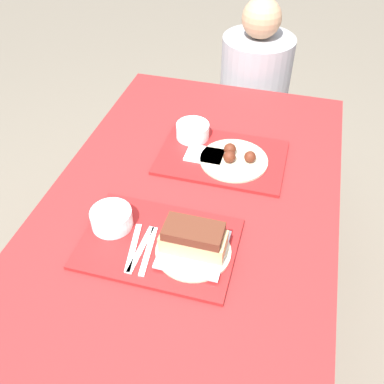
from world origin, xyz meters
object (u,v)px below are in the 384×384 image
(wings_plate_far, at_px, (234,158))
(bowl_coleslaw_far, at_px, (193,130))
(tray_near, at_px, (159,243))
(brisket_sandwich_plate, at_px, (193,242))
(tray_far, at_px, (222,157))
(person_seated_across, at_px, (255,79))
(bowl_coleslaw_near, at_px, (111,218))

(wings_plate_far, bearing_deg, bowl_coleslaw_far, 150.58)
(tray_near, height_order, brisket_sandwich_plate, brisket_sandwich_plate)
(tray_near, bearing_deg, wings_plate_far, 72.03)
(tray_far, bearing_deg, wings_plate_far, -18.67)
(tray_far, height_order, person_seated_across, person_seated_across)
(brisket_sandwich_plate, bearing_deg, bowl_coleslaw_near, 172.14)
(person_seated_across, bearing_deg, bowl_coleslaw_far, -101.72)
(bowl_coleslaw_far, bearing_deg, bowl_coleslaw_near, -102.82)
(brisket_sandwich_plate, bearing_deg, bowl_coleslaw_far, 105.46)
(brisket_sandwich_plate, bearing_deg, wings_plate_far, 85.82)
(tray_far, height_order, brisket_sandwich_plate, brisket_sandwich_plate)
(bowl_coleslaw_near, bearing_deg, bowl_coleslaw_far, 77.18)
(tray_far, relative_size, bowl_coleslaw_far, 3.63)
(wings_plate_far, bearing_deg, tray_near, -107.97)
(bowl_coleslaw_near, bearing_deg, person_seated_across, 77.81)
(bowl_coleslaw_far, bearing_deg, person_seated_across, 78.28)
(person_seated_across, bearing_deg, bowl_coleslaw_near, -102.19)
(tray_far, xyz_separation_m, brisket_sandwich_plate, (0.02, -0.43, 0.05))
(bowl_coleslaw_near, relative_size, wings_plate_far, 0.51)
(brisket_sandwich_plate, distance_m, wings_plate_far, 0.42)
(bowl_coleslaw_far, bearing_deg, brisket_sandwich_plate, -74.54)
(tray_near, relative_size, bowl_coleslaw_far, 3.63)
(brisket_sandwich_plate, xyz_separation_m, person_seated_across, (-0.01, 1.16, -0.12))
(tray_near, relative_size, wings_plate_far, 1.87)
(bowl_coleslaw_far, bearing_deg, tray_far, -32.85)
(tray_far, distance_m, brisket_sandwich_plate, 0.44)
(person_seated_across, bearing_deg, wings_plate_far, -86.94)
(tray_near, xyz_separation_m, bowl_coleslaw_far, (-0.04, 0.51, 0.04))
(tray_far, height_order, bowl_coleslaw_near, bowl_coleslaw_near)
(bowl_coleslaw_far, xyz_separation_m, person_seated_across, (0.13, 0.65, -0.11))
(brisket_sandwich_plate, height_order, wings_plate_far, brisket_sandwich_plate)
(tray_near, xyz_separation_m, tray_far, (0.09, 0.43, 0.00))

